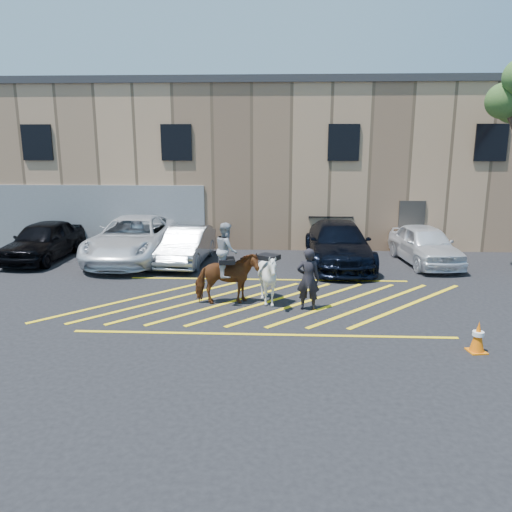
{
  "coord_description": "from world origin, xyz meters",
  "views": [
    {
      "loc": [
        0.37,
        -14.37,
        4.69
      ],
      "look_at": [
        -0.32,
        0.2,
        1.3
      ],
      "focal_mm": 35.0,
      "sensor_mm": 36.0,
      "label": 1
    }
  ],
  "objects_px": {
    "car_black_suv": "(43,240)",
    "car_blue_suv": "(338,244)",
    "car_silver_sedan": "(187,245)",
    "traffic_cone": "(478,337)",
    "mounted_bay": "(227,272)",
    "saddled_white": "(268,278)",
    "car_white_pickup": "(134,239)",
    "handler": "(308,279)",
    "car_white_suv": "(425,245)"
  },
  "relations": [
    {
      "from": "car_black_suv",
      "to": "car_silver_sedan",
      "type": "distance_m",
      "value": 5.85
    },
    {
      "from": "car_white_suv",
      "to": "car_silver_sedan",
      "type": "bearing_deg",
      "value": 176.01
    },
    {
      "from": "car_silver_sedan",
      "to": "car_white_pickup",
      "type": "bearing_deg",
      "value": 172.31
    },
    {
      "from": "car_black_suv",
      "to": "traffic_cone",
      "type": "bearing_deg",
      "value": -28.72
    },
    {
      "from": "saddled_white",
      "to": "car_white_pickup",
      "type": "bearing_deg",
      "value": 135.92
    },
    {
      "from": "car_white_suv",
      "to": "car_blue_suv",
      "type": "bearing_deg",
      "value": 179.16
    },
    {
      "from": "car_black_suv",
      "to": "car_blue_suv",
      "type": "relative_size",
      "value": 0.82
    },
    {
      "from": "car_silver_sedan",
      "to": "car_blue_suv",
      "type": "bearing_deg",
      "value": 4.4
    },
    {
      "from": "mounted_bay",
      "to": "saddled_white",
      "type": "relative_size",
      "value": 1.28
    },
    {
      "from": "saddled_white",
      "to": "traffic_cone",
      "type": "relative_size",
      "value": 2.59
    },
    {
      "from": "mounted_bay",
      "to": "traffic_cone",
      "type": "relative_size",
      "value": 3.31
    },
    {
      "from": "car_blue_suv",
      "to": "saddled_white",
      "type": "bearing_deg",
      "value": -119.02
    },
    {
      "from": "car_white_pickup",
      "to": "saddled_white",
      "type": "xyz_separation_m",
      "value": [
        5.51,
        -5.34,
        -0.06
      ]
    },
    {
      "from": "car_black_suv",
      "to": "mounted_bay",
      "type": "relative_size",
      "value": 1.9
    },
    {
      "from": "handler",
      "to": "traffic_cone",
      "type": "distance_m",
      "value": 4.64
    },
    {
      "from": "car_blue_suv",
      "to": "saddled_white",
      "type": "relative_size",
      "value": 2.94
    },
    {
      "from": "car_black_suv",
      "to": "car_blue_suv",
      "type": "height_order",
      "value": "car_blue_suv"
    },
    {
      "from": "car_blue_suv",
      "to": "mounted_bay",
      "type": "height_order",
      "value": "mounted_bay"
    },
    {
      "from": "car_blue_suv",
      "to": "handler",
      "type": "relative_size",
      "value": 3.13
    },
    {
      "from": "car_white_pickup",
      "to": "traffic_cone",
      "type": "relative_size",
      "value": 8.45
    },
    {
      "from": "car_blue_suv",
      "to": "traffic_cone",
      "type": "relative_size",
      "value": 7.62
    },
    {
      "from": "car_silver_sedan",
      "to": "car_white_suv",
      "type": "bearing_deg",
      "value": 6.22
    },
    {
      "from": "car_silver_sedan",
      "to": "traffic_cone",
      "type": "relative_size",
      "value": 5.83
    },
    {
      "from": "car_black_suv",
      "to": "car_blue_suv",
      "type": "bearing_deg",
      "value": 0.98
    },
    {
      "from": "car_white_pickup",
      "to": "mounted_bay",
      "type": "distance_m",
      "value": 6.89
    },
    {
      "from": "saddled_white",
      "to": "car_silver_sedan",
      "type": "bearing_deg",
      "value": 124.0
    },
    {
      "from": "car_white_pickup",
      "to": "car_silver_sedan",
      "type": "relative_size",
      "value": 1.45
    },
    {
      "from": "car_silver_sedan",
      "to": "car_blue_suv",
      "type": "relative_size",
      "value": 0.76
    },
    {
      "from": "car_white_suv",
      "to": "traffic_cone",
      "type": "relative_size",
      "value": 6.03
    },
    {
      "from": "car_white_pickup",
      "to": "saddled_white",
      "type": "bearing_deg",
      "value": -43.98
    },
    {
      "from": "car_white_pickup",
      "to": "car_white_suv",
      "type": "distance_m",
      "value": 11.46
    },
    {
      "from": "car_silver_sedan",
      "to": "car_white_suv",
      "type": "height_order",
      "value": "car_white_suv"
    },
    {
      "from": "saddled_white",
      "to": "traffic_cone",
      "type": "height_order",
      "value": "saddled_white"
    },
    {
      "from": "car_white_pickup",
      "to": "car_blue_suv",
      "type": "relative_size",
      "value": 1.11
    },
    {
      "from": "car_white_pickup",
      "to": "mounted_bay",
      "type": "relative_size",
      "value": 2.56
    },
    {
      "from": "car_black_suv",
      "to": "car_blue_suv",
      "type": "distance_m",
      "value": 11.71
    },
    {
      "from": "car_white_pickup",
      "to": "handler",
      "type": "xyz_separation_m",
      "value": [
        6.64,
        -5.76,
        0.03
      ]
    },
    {
      "from": "car_black_suv",
      "to": "saddled_white",
      "type": "relative_size",
      "value": 2.42
    },
    {
      "from": "car_silver_sedan",
      "to": "traffic_cone",
      "type": "bearing_deg",
      "value": -40.92
    },
    {
      "from": "mounted_bay",
      "to": "saddled_white",
      "type": "height_order",
      "value": "mounted_bay"
    },
    {
      "from": "car_silver_sedan",
      "to": "traffic_cone",
      "type": "xyz_separation_m",
      "value": [
        8.1,
        -8.07,
        -0.34
      ]
    },
    {
      "from": "handler",
      "to": "car_white_suv",
      "type": "bearing_deg",
      "value": -126.17
    },
    {
      "from": "car_blue_suv",
      "to": "mounted_bay",
      "type": "bearing_deg",
      "value": -128.74
    },
    {
      "from": "car_black_suv",
      "to": "car_white_pickup",
      "type": "bearing_deg",
      "value": 4.59
    },
    {
      "from": "car_silver_sedan",
      "to": "mounted_bay",
      "type": "xyz_separation_m",
      "value": [
        2.08,
        -4.92,
        0.27
      ]
    },
    {
      "from": "car_black_suv",
      "to": "traffic_cone",
      "type": "xyz_separation_m",
      "value": [
        13.95,
        -8.38,
        -0.41
      ]
    },
    {
      "from": "car_white_pickup",
      "to": "traffic_cone",
      "type": "bearing_deg",
      "value": -39.44
    },
    {
      "from": "saddled_white",
      "to": "traffic_cone",
      "type": "distance_m",
      "value": 5.79
    },
    {
      "from": "car_black_suv",
      "to": "traffic_cone",
      "type": "relative_size",
      "value": 6.27
    },
    {
      "from": "mounted_bay",
      "to": "saddled_white",
      "type": "distance_m",
      "value": 1.22
    }
  ]
}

